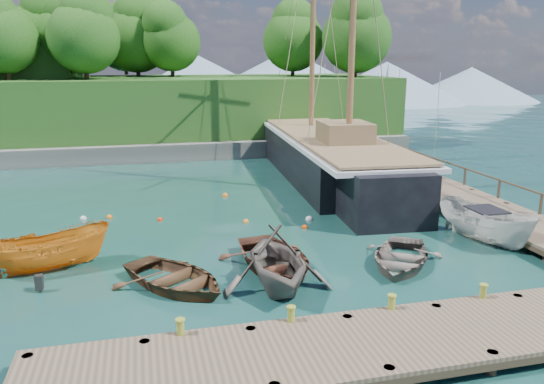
{
  "coord_description": "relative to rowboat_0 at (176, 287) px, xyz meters",
  "views": [
    {
      "loc": [
        -4.71,
        -17.8,
        7.61
      ],
      "look_at": [
        0.65,
        3.69,
        2.0
      ],
      "focal_mm": 35.0,
      "sensor_mm": 36.0,
      "label": 1
    }
  ],
  "objects": [
    {
      "name": "headland",
      "position": [
        -9.02,
        32.1,
        5.54
      ],
      "size": [
        51.0,
        19.31,
        12.9
      ],
      "color": "#474744",
      "rests_on": "ground"
    },
    {
      "name": "rowboat_3",
      "position": [
        8.38,
        -0.03,
        0.0
      ],
      "size": [
        4.87,
        5.18,
        0.87
      ],
      "primitive_type": "imported",
      "rotation": [
        0.0,
        0.0,
        -0.6
      ],
      "color": "#6D6058",
      "rests_on": "ground"
    },
    {
      "name": "mooring_buoy_2",
      "position": [
        3.78,
        6.69,
        0.0
      ],
      "size": [
        0.29,
        0.29,
        0.29
      ],
      "primitive_type": "sphere",
      "color": "orange",
      "rests_on": "ground"
    },
    {
      "name": "rowboat_0",
      "position": [
        0.0,
        0.0,
        0.0
      ],
      "size": [
        5.11,
        5.39,
        0.91
      ],
      "primitive_type": "imported",
      "rotation": [
        0.0,
        0.0,
        0.63
      ],
      "color": "#4D321E",
      "rests_on": "ground"
    },
    {
      "name": "mooring_buoy_0",
      "position": [
        -3.23,
        4.64,
        0.0
      ],
      "size": [
        0.33,
        0.33,
        0.33
      ],
      "primitive_type": "sphere",
      "color": "silver",
      "rests_on": "ground"
    },
    {
      "name": "mooring_buoy_7",
      "position": [
        6.24,
        5.16,
        0.0
      ],
      "size": [
        0.27,
        0.27,
        0.27
      ],
      "primitive_type": "sphere",
      "color": "#E03D01",
      "rests_on": "ground"
    },
    {
      "name": "dock_east",
      "position": [
        15.36,
        7.74,
        0.43
      ],
      "size": [
        3.2,
        24.0,
        1.1
      ],
      "color": "brown",
      "rests_on": "ground"
    },
    {
      "name": "mooring_buoy_4",
      "position": [
        -2.58,
        9.0,
        0.0
      ],
      "size": [
        0.31,
        0.31,
        0.31
      ],
      "primitive_type": "sphere",
      "color": "#D6600E",
      "rests_on": "ground"
    },
    {
      "name": "mooring_buoy_5",
      "position": [
        3.61,
        11.79,
        0.0
      ],
      "size": [
        0.36,
        0.36,
        0.36
      ],
      "primitive_type": "sphere",
      "color": "orange",
      "rests_on": "ground"
    },
    {
      "name": "ground",
      "position": [
        3.86,
        0.74,
        0.0
      ],
      "size": [
        160.0,
        160.0,
        0.0
      ],
      "primitive_type": "plane",
      "color": "#1A3D33",
      "rests_on": "ground"
    },
    {
      "name": "cabin_boat_white",
      "position": [
        13.11,
        1.54,
        0.0
      ],
      "size": [
        3.04,
        5.1,
        1.85
      ],
      "primitive_type": "imported",
      "rotation": [
        0.0,
        0.0,
        0.28
      ],
      "color": "silver",
      "rests_on": "ground"
    },
    {
      "name": "bollard_3",
      "position": [
        8.86,
        -4.36,
        0.0
      ],
      "size": [
        0.26,
        0.26,
        0.45
      ],
      "primitive_type": "cylinder",
      "color": "olive",
      "rests_on": "ground"
    },
    {
      "name": "bollard_0",
      "position": [
        -0.14,
        -4.36,
        0.0
      ],
      "size": [
        0.26,
        0.26,
        0.45
      ],
      "primitive_type": "cylinder",
      "color": "olive",
      "rests_on": "ground"
    },
    {
      "name": "dock_near",
      "position": [
        5.86,
        -5.76,
        0.43
      ],
      "size": [
        20.0,
        3.2,
        1.1
      ],
      "color": "brown",
      "rests_on": "ground"
    },
    {
      "name": "bollard_2",
      "position": [
        5.86,
        -4.36,
        0.0
      ],
      "size": [
        0.26,
        0.26,
        0.45
      ],
      "primitive_type": "cylinder",
      "color": "olive",
      "rests_on": "ground"
    },
    {
      "name": "rowboat_2",
      "position": [
        3.69,
        0.78,
        0.0
      ],
      "size": [
        4.02,
        5.21,
        0.99
      ],
      "primitive_type": "imported",
      "rotation": [
        0.0,
        0.0,
        0.13
      ],
      "color": "#542D1F",
      "rests_on": "ground"
    },
    {
      "name": "mooring_buoy_6",
      "position": [
        -3.8,
        9.06,
        0.0
      ],
      "size": [
        0.33,
        0.33,
        0.33
      ],
      "primitive_type": "sphere",
      "color": "silver",
      "rests_on": "ground"
    },
    {
      "name": "rowboat_1",
      "position": [
        3.35,
        -0.86,
        0.0
      ],
      "size": [
        3.86,
        4.45,
        2.31
      ],
      "primitive_type": "imported",
      "rotation": [
        0.0,
        0.0,
        -0.02
      ],
      "color": "#635952",
      "rests_on": "ground"
    },
    {
      "name": "mooring_buoy_3",
      "position": [
        6.84,
        6.32,
        0.0
      ],
      "size": [
        0.36,
        0.36,
        0.36
      ],
      "primitive_type": "sphere",
      "color": "white",
      "rests_on": "ground"
    },
    {
      "name": "schooner",
      "position": [
        10.86,
        15.07,
        1.23
      ],
      "size": [
        6.97,
        29.73,
        22.16
      ],
      "rotation": [
        0.0,
        0.0,
        -0.07
      ],
      "color": "black",
      "rests_on": "ground"
    },
    {
      "name": "distant_ridge",
      "position": [
        8.16,
        70.74,
        4.35
      ],
      "size": [
        117.0,
        40.0,
        10.0
      ],
      "color": "#728CA5",
      "rests_on": "ground"
    },
    {
      "name": "bollard_1",
      "position": [
        2.86,
        -4.36,
        0.0
      ],
      "size": [
        0.26,
        0.26,
        0.45
      ],
      "primitive_type": "cylinder",
      "color": "olive",
      "rests_on": "ground"
    },
    {
      "name": "motorboat_orange",
      "position": [
        -4.33,
        2.73,
        0.0
      ],
      "size": [
        4.61,
        2.63,
        1.68
      ],
      "primitive_type": "imported",
      "rotation": [
        0.0,
        0.0,
        1.81
      ],
      "color": "orange",
      "rests_on": "ground"
    },
    {
      "name": "mooring_buoy_1",
      "position": [
        -0.18,
        7.98,
        0.0
      ],
      "size": [
        0.28,
        0.28,
        0.28
      ],
      "primitive_type": "sphere",
      "color": "red",
      "rests_on": "ground"
    }
  ]
}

